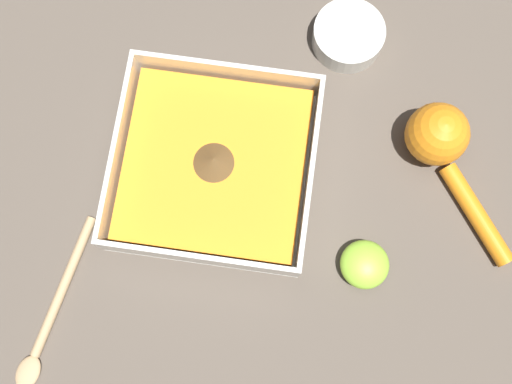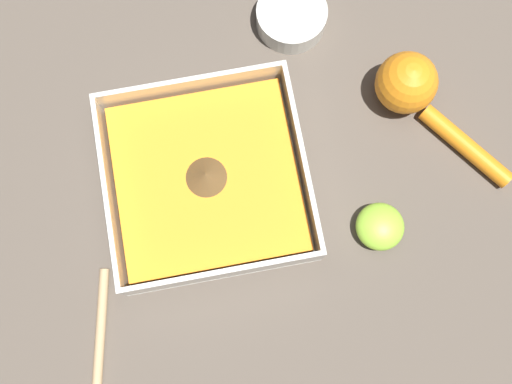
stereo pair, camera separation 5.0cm
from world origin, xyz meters
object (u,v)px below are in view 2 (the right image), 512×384
Objects in this scene: lemon_squeezer at (414,91)px; lemon_half at (380,227)px; square_dish at (207,180)px; wooden_spoon at (98,372)px; spice_bowl at (291,17)px.

lemon_half is (-0.16, 0.08, -0.02)m from lemon_squeezer.
wooden_spoon is at bearing 140.54° from square_dish.
square_dish is 2.58× the size of spice_bowl.
lemon_squeezer is (0.06, -0.28, 0.01)m from square_dish.
lemon_half is (-0.10, -0.20, -0.00)m from square_dish.
spice_bowl is 0.51m from wooden_spoon.
lemon_squeezer is (-0.14, -0.13, 0.02)m from spice_bowl.
wooden_spoon is at bearing 84.77° from lemon_squeezer.
square_dish reaches higher than lemon_half.
lemon_squeezer is 3.14× the size of lemon_half.
lemon_squeezer is at bearing 132.29° from wooden_spoon.
square_dish is 1.12× the size of wooden_spoon.
spice_bowl is (0.20, -0.15, -0.01)m from square_dish.
lemon_squeezer is at bearing -77.13° from square_dish.
square_dish is 0.26m from wooden_spoon.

